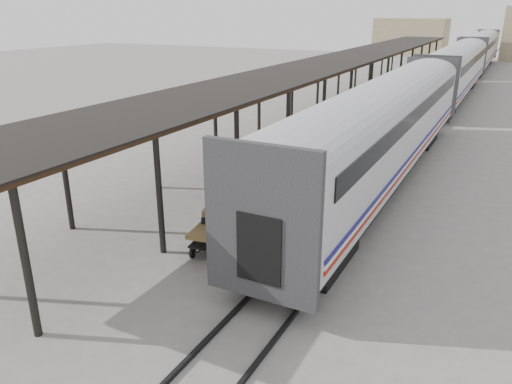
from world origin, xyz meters
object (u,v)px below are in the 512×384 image
Objects in this scene: luggage_tug at (345,116)px; porter at (213,208)px; baggage_cart at (218,230)px; pedestrian at (328,128)px.

porter is at bearing -90.43° from luggage_tug.
baggage_cart is 15.10m from pedestrian.
luggage_tug is 0.94× the size of porter.
porter is at bearing 99.55° from pedestrian.
pedestrian reaches higher than luggage_tug.
baggage_cart is 20.12m from luggage_tug.
baggage_cart is at bearing -90.93° from luggage_tug.
porter is at bearing -78.08° from baggage_cart.
porter reaches higher than pedestrian.
baggage_cart is 1.47× the size of pedestrian.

